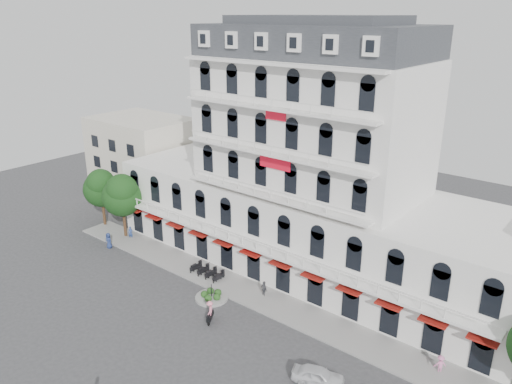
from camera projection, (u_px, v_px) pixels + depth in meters
name	position (u px, v px, depth m)	size (l,w,h in m)	color
ground	(188.00, 341.00, 41.98)	(120.00, 120.00, 0.00)	#38383A
sidewalk	(255.00, 296.00, 48.51)	(53.00, 4.00, 0.16)	gray
main_building	(310.00, 177.00, 51.71)	(45.00, 15.00, 25.80)	silver
flank_building_west	(143.00, 159.00, 72.33)	(14.00, 10.00, 12.00)	beige
traffic_island	(212.00, 296.00, 48.05)	(3.20, 3.20, 1.60)	gray
parked_scooter_row	(207.00, 276.00, 52.16)	(4.40, 1.80, 1.10)	black
tree_west_outer	(101.00, 187.00, 62.84)	(4.50, 4.48, 7.76)	#382314
tree_west_inner	(122.00, 194.00, 59.39)	(4.76, 4.76, 8.25)	#382314
parked_car	(318.00, 376.00, 36.97)	(1.58, 3.92, 1.33)	silver
rider_center	(210.00, 311.00, 44.16)	(1.07, 1.52, 2.12)	black
pedestrian_left	(109.00, 241.00, 58.18)	(0.92, 0.60, 1.89)	navy
pedestrian_mid	(264.00, 289.00, 48.22)	(0.97, 0.40, 1.65)	#4B4C52
pedestrian_right	(440.00, 364.00, 38.04)	(0.98, 0.56, 1.51)	pink
pedestrian_far	(130.00, 233.00, 60.50)	(0.59, 0.39, 1.62)	navy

